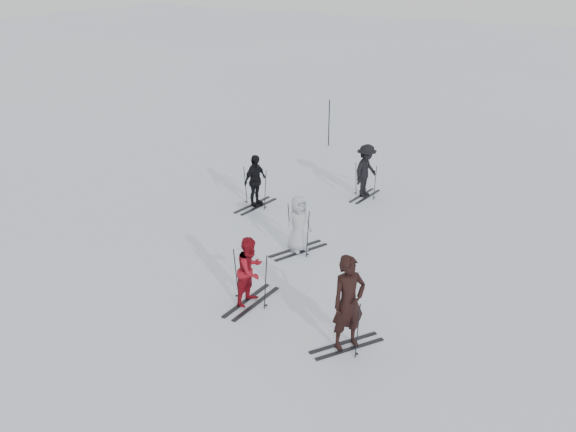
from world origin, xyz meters
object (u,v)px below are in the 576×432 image
object	(u,v)px
skier_near_dark	(348,304)
skier_grey	(298,225)
skier_red	(250,271)
skier_uphill_left	(255,181)
skier_uphill_far	(366,171)
piste_marker	(329,123)

from	to	relation	value
skier_near_dark	skier_grey	xyz separation A→B (m)	(-3.13, 3.28, -0.23)
skier_near_dark	skier_red	bearing A→B (deg)	112.29
skier_grey	skier_uphill_left	bearing A→B (deg)	75.12
skier_near_dark	skier_uphill_left	bearing A→B (deg)	78.99
skier_uphill_left	skier_uphill_far	xyz separation A→B (m)	(2.53, 2.58, 0.04)
skier_grey	piste_marker	bearing A→B (deg)	45.34
skier_red	skier_uphill_left	xyz separation A→B (m)	(-3.28, 4.92, 0.02)
skier_grey	skier_uphill_far	distance (m)	4.63
skier_near_dark	skier_uphill_far	world-z (taller)	skier_near_dark
skier_red	skier_near_dark	bearing A→B (deg)	-98.48
skier_grey	skier_uphill_left	world-z (taller)	skier_uphill_left
skier_red	piste_marker	xyz separation A→B (m)	(-4.57, 12.00, 0.14)
skier_grey	skier_uphill_left	xyz separation A→B (m)	(-2.79, 2.04, 0.05)
skier_uphill_far	skier_grey	bearing A→B (deg)	-173.23
skier_uphill_left	skier_uphill_far	distance (m)	3.61
skier_near_dark	skier_uphill_left	world-z (taller)	skier_near_dark
skier_near_dark	piste_marker	world-z (taller)	skier_near_dark
skier_uphill_far	skier_red	bearing A→B (deg)	-170.78
skier_near_dark	piste_marker	xyz separation A→B (m)	(-7.21, 12.40, -0.06)
skier_near_dark	skier_uphill_far	xyz separation A→B (m)	(-3.40, 7.90, -0.14)
skier_red	skier_uphill_far	xyz separation A→B (m)	(-0.76, 7.50, 0.06)
skier_grey	piste_marker	distance (m)	9.99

